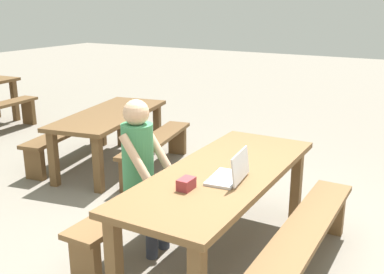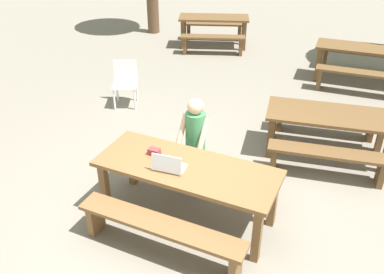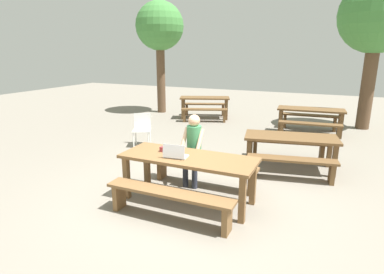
% 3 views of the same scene
% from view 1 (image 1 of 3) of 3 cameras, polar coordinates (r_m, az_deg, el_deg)
% --- Properties ---
extents(ground_plane, '(30.00, 30.00, 0.00)m').
position_cam_1_polar(ground_plane, '(3.94, 3.63, -14.71)').
color(ground_plane, gray).
extents(picnic_table_front, '(2.16, 0.83, 0.77)m').
position_cam_1_polar(picnic_table_front, '(3.64, 3.82, -5.72)').
color(picnic_table_front, brown).
rests_on(picnic_table_front, ground).
extents(bench_near, '(1.96, 0.30, 0.45)m').
position_cam_1_polar(bench_near, '(3.57, 13.76, -12.38)').
color(bench_near, brown).
rests_on(bench_near, ground).
extents(bench_far, '(1.96, 0.30, 0.45)m').
position_cam_1_polar(bench_far, '(4.08, -4.91, -8.08)').
color(bench_far, brown).
rests_on(bench_far, ground).
extents(laptop, '(0.38, 0.28, 0.23)m').
position_cam_1_polar(laptop, '(3.39, 4.91, -4.54)').
color(laptop, silver).
rests_on(laptop, picnic_table_front).
extents(small_pouch, '(0.14, 0.09, 0.08)m').
position_cam_1_polar(small_pouch, '(3.23, -0.73, -5.88)').
color(small_pouch, '#993338').
rests_on(small_pouch, picnic_table_front).
extents(person_seated, '(0.37, 0.39, 1.30)m').
position_cam_1_polar(person_seated, '(3.76, -6.26, -3.65)').
color(person_seated, '#333847').
rests_on(person_seated, ground).
extents(picnic_table_distant, '(1.95, 1.10, 0.70)m').
position_cam_1_polar(picnic_table_distant, '(5.86, -10.21, 2.01)').
color(picnic_table_distant, brown).
rests_on(picnic_table_distant, ground).
extents(bench_distant_south, '(1.68, 0.60, 0.43)m').
position_cam_1_polar(bench_distant_south, '(5.66, -4.49, -1.17)').
color(bench_distant_south, brown).
rests_on(bench_distant_south, ground).
extents(bench_distant_north, '(1.68, 0.60, 0.43)m').
position_cam_1_polar(bench_distant_north, '(6.25, -15.13, 0.02)').
color(bench_distant_north, brown).
rests_on(bench_distant_north, ground).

